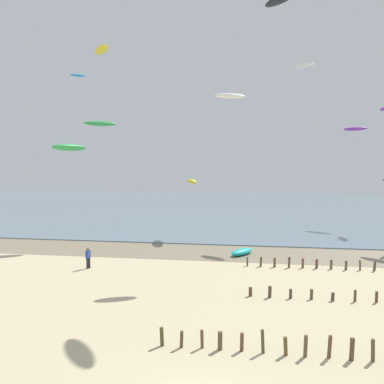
% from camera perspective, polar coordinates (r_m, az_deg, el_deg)
% --- Properties ---
extents(wet_sand_strip, '(120.00, 6.53, 0.01)m').
position_cam_1_polar(wet_sand_strip, '(35.75, 5.78, -9.35)').
color(wet_sand_strip, '#84755B').
rests_on(wet_sand_strip, ground).
extents(sea, '(160.00, 70.00, 0.10)m').
position_cam_1_polar(sea, '(73.48, 7.12, -2.30)').
color(sea, slate).
rests_on(sea, ground).
extents(groyne_near, '(13.21, 0.30, 1.09)m').
position_cam_1_polar(groyne_near, '(18.31, 18.21, -21.67)').
color(groyne_near, '#4A4427').
rests_on(groyne_near, ground).
extents(groyne_far, '(12.38, 0.35, 0.91)m').
position_cam_1_polar(groyne_far, '(32.13, 19.74, -10.43)').
color(groyne_far, '#4D422A').
rests_on(groyne_far, ground).
extents(person_left_flank, '(0.33, 0.54, 1.71)m').
position_cam_1_polar(person_left_flank, '(31.48, -15.71, -9.66)').
color(person_left_flank, '#232328').
rests_on(person_left_flank, ground).
extents(grounded_kite, '(2.54, 2.95, 0.58)m').
position_cam_1_polar(grounded_kite, '(35.19, 7.70, -9.11)').
color(grounded_kite, '#19B2B7').
rests_on(grounded_kite, ground).
extents(kite_aloft_0, '(2.76, 2.28, 0.73)m').
position_cam_1_polar(kite_aloft_0, '(47.57, 16.86, 18.10)').
color(kite_aloft_0, white).
extents(kite_aloft_1, '(2.47, 3.76, 0.73)m').
position_cam_1_polar(kite_aloft_1, '(33.71, -18.37, 6.53)').
color(kite_aloft_1, green).
extents(kite_aloft_2, '(2.74, 3.19, 0.59)m').
position_cam_1_polar(kite_aloft_2, '(39.80, -13.76, 20.51)').
color(kite_aloft_2, yellow).
extents(kite_aloft_4, '(3.30, 2.36, 0.59)m').
position_cam_1_polar(kite_aloft_4, '(57.28, 23.86, 8.89)').
color(kite_aloft_4, purple).
extents(kite_aloft_5, '(2.04, 3.30, 0.75)m').
position_cam_1_polar(kite_aloft_5, '(42.28, 0.00, 1.64)').
color(kite_aloft_5, yellow).
extents(kite_aloft_7, '(2.17, 1.56, 0.55)m').
position_cam_1_polar(kite_aloft_7, '(54.43, -17.15, 16.80)').
color(kite_aloft_7, '#2384D1').
extents(kite_aloft_8, '(2.81, 1.82, 0.47)m').
position_cam_1_polar(kite_aloft_8, '(31.26, 5.92, 14.50)').
color(kite_aloft_8, white).
extents(kite_aloft_10, '(3.57, 2.59, 0.70)m').
position_cam_1_polar(kite_aloft_10, '(42.13, -13.97, 10.21)').
color(kite_aloft_10, green).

